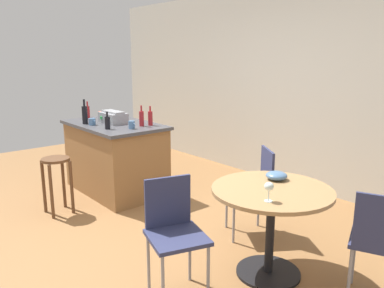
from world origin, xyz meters
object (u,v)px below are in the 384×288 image
(folding_chair_far, at_px, (174,228))
(cup_2, at_px, (132,125))
(toolbox, at_px, (113,117))
(bottle_1, at_px, (85,114))
(dining_table, at_px, (271,209))
(bottle_3, at_px, (107,122))
(folding_chair_left, at_px, (381,239))
(bottle_0, at_px, (142,118))
(wine_glass, at_px, (269,187))
(bottle_4, at_px, (88,112))
(folding_chair_near, at_px, (255,184))
(cup_0, at_px, (101,115))
(wooden_stool, at_px, (57,174))
(bottle_2, at_px, (150,118))
(cup_1, at_px, (92,122))
(serving_bowl, at_px, (277,176))
(kitchen_island, at_px, (116,157))

(folding_chair_far, height_order, cup_2, cup_2)
(toolbox, bearing_deg, bottle_1, -117.82)
(dining_table, height_order, bottle_3, bottle_3)
(dining_table, bearing_deg, folding_chair_left, 17.47)
(dining_table, relative_size, bottle_0, 3.73)
(folding_chair_left, bearing_deg, folding_chair_far, -137.30)
(dining_table, distance_m, wine_glass, 0.40)
(folding_chair_far, height_order, bottle_0, bottle_0)
(cup_2, bearing_deg, bottle_4, -177.35)
(bottle_0, height_order, wine_glass, bottle_0)
(folding_chair_near, height_order, bottle_4, bottle_4)
(toolbox, bearing_deg, folding_chair_far, -19.32)
(folding_chair_far, height_order, wine_glass, wine_glass)
(dining_table, relative_size, cup_0, 8.85)
(folding_chair_left, bearing_deg, bottle_4, -176.27)
(cup_0, xyz_separation_m, cup_2, (0.96, -0.09, 0.00))
(wine_glass, bearing_deg, bottle_3, 179.00)
(folding_chair_left, relative_size, cup_2, 8.00)
(bottle_1, distance_m, cup_0, 0.46)
(dining_table, height_order, folding_chair_left, folding_chair_left)
(wooden_stool, relative_size, folding_chair_near, 0.74)
(folding_chair_far, distance_m, bottle_4, 3.01)
(bottle_2, bearing_deg, cup_1, -131.98)
(bottle_2, bearing_deg, wine_glass, -13.84)
(bottle_3, height_order, cup_0, bottle_3)
(bottle_0, height_order, bottle_4, bottle_0)
(cup_1, xyz_separation_m, cup_2, (0.54, 0.24, 0.00))
(cup_0, bearing_deg, wooden_stool, -53.12)
(bottle_3, relative_size, serving_bowl, 1.15)
(bottle_1, xyz_separation_m, cup_1, (0.14, 0.03, -0.08))
(kitchen_island, xyz_separation_m, bottle_2, (0.43, 0.28, 0.55))
(toolbox, bearing_deg, bottle_3, -37.72)
(folding_chair_left, distance_m, wine_glass, 0.84)
(folding_chair_far, relative_size, toolbox, 2.29)
(bottle_2, bearing_deg, dining_table, -8.72)
(bottle_4, bearing_deg, bottle_1, -29.94)
(bottle_1, height_order, cup_2, bottle_1)
(bottle_0, bearing_deg, bottle_3, -102.49)
(cup_2, bearing_deg, folding_chair_left, 4.13)
(cup_0, xyz_separation_m, wine_glass, (3.23, -0.37, -0.11))
(wooden_stool, bearing_deg, folding_chair_far, 2.04)
(folding_chair_near, relative_size, wine_glass, 6.12)
(bottle_2, xyz_separation_m, cup_2, (0.05, -0.30, -0.05))
(wooden_stool, xyz_separation_m, bottle_2, (0.20, 1.15, 0.54))
(wooden_stool, height_order, serving_bowl, serving_bowl)
(kitchen_island, bearing_deg, cup_0, 171.84)
(cup_0, bearing_deg, wine_glass, -6.46)
(folding_chair_far, distance_m, cup_0, 2.94)
(cup_2, xyz_separation_m, serving_bowl, (2.00, 0.17, -0.18))
(bottle_3, relative_size, cup_2, 1.88)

